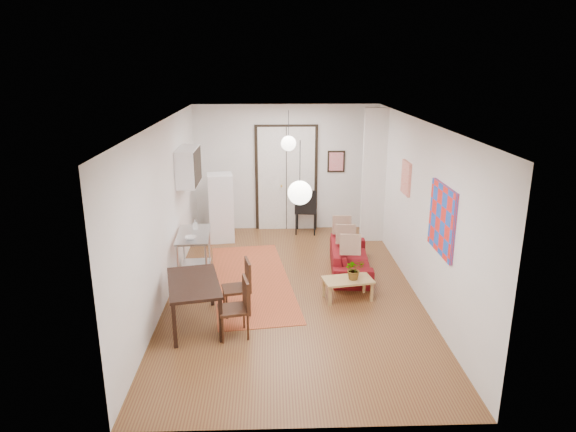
{
  "coord_description": "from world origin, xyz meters",
  "views": [
    {
      "loc": [
        -0.35,
        -8.14,
        3.8
      ],
      "look_at": [
        -0.07,
        0.32,
        1.25
      ],
      "focal_mm": 32.0,
      "sensor_mm": 36.0,
      "label": 1
    }
  ],
  "objects_px": {
    "dining_table": "(194,286)",
    "dining_chair_near": "(236,281)",
    "coffee_table": "(348,282)",
    "dining_chair_far": "(233,301)",
    "kitchen_counter": "(194,250)",
    "sofa": "(350,258)",
    "fridge": "(221,208)",
    "black_side_chair": "(306,205)"
  },
  "relations": [
    {
      "from": "fridge",
      "to": "dining_chair_far",
      "type": "xyz_separation_m",
      "value": [
        0.54,
        -4.1,
        -0.25
      ]
    },
    {
      "from": "black_side_chair",
      "to": "fridge",
      "type": "bearing_deg",
      "value": 24.35
    },
    {
      "from": "coffee_table",
      "to": "dining_chair_far",
      "type": "xyz_separation_m",
      "value": [
        -1.81,
        -1.06,
        0.19
      ]
    },
    {
      "from": "kitchen_counter",
      "to": "fridge",
      "type": "relative_size",
      "value": 0.78
    },
    {
      "from": "coffee_table",
      "to": "fridge",
      "type": "distance_m",
      "value": 3.87
    },
    {
      "from": "sofa",
      "to": "kitchen_counter",
      "type": "xyz_separation_m",
      "value": [
        -2.87,
        -0.26,
        0.29
      ]
    },
    {
      "from": "sofa",
      "to": "black_side_chair",
      "type": "height_order",
      "value": "black_side_chair"
    },
    {
      "from": "fridge",
      "to": "dining_chair_far",
      "type": "bearing_deg",
      "value": -90.44
    },
    {
      "from": "coffee_table",
      "to": "fridge",
      "type": "xyz_separation_m",
      "value": [
        -2.36,
        3.04,
        0.44
      ]
    },
    {
      "from": "dining_table",
      "to": "dining_chair_near",
      "type": "height_order",
      "value": "dining_chair_near"
    },
    {
      "from": "sofa",
      "to": "dining_table",
      "type": "relative_size",
      "value": 1.29
    },
    {
      "from": "sofa",
      "to": "fridge",
      "type": "xyz_separation_m",
      "value": [
        -2.58,
        1.85,
        0.48
      ]
    },
    {
      "from": "dining_chair_near",
      "to": "black_side_chair",
      "type": "distance_m",
      "value": 4.2
    },
    {
      "from": "coffee_table",
      "to": "dining_chair_far",
      "type": "bearing_deg",
      "value": -149.68
    },
    {
      "from": "coffee_table",
      "to": "dining_chair_near",
      "type": "bearing_deg",
      "value": -168.77
    },
    {
      "from": "dining_chair_far",
      "to": "black_side_chair",
      "type": "height_order",
      "value": "black_side_chair"
    },
    {
      "from": "dining_chair_near",
      "to": "dining_chair_far",
      "type": "xyz_separation_m",
      "value": [
        0.0,
        -0.7,
        0.0
      ]
    },
    {
      "from": "dining_chair_near",
      "to": "black_side_chair",
      "type": "height_order",
      "value": "black_side_chair"
    },
    {
      "from": "kitchen_counter",
      "to": "dining_chair_near",
      "type": "xyz_separation_m",
      "value": [
        0.84,
        -1.29,
        -0.05
      ]
    },
    {
      "from": "sofa",
      "to": "kitchen_counter",
      "type": "distance_m",
      "value": 2.9
    },
    {
      "from": "coffee_table",
      "to": "dining_chair_near",
      "type": "height_order",
      "value": "dining_chair_near"
    },
    {
      "from": "sofa",
      "to": "dining_table",
      "type": "bearing_deg",
      "value": 131.52
    },
    {
      "from": "sofa",
      "to": "dining_chair_near",
      "type": "relative_size",
      "value": 2.07
    },
    {
      "from": "black_side_chair",
      "to": "dining_chair_far",
      "type": "bearing_deg",
      "value": 81.25
    },
    {
      "from": "black_side_chair",
      "to": "dining_table",
      "type": "bearing_deg",
      "value": 73.51
    },
    {
      "from": "fridge",
      "to": "dining_chair_far",
      "type": "distance_m",
      "value": 4.14
    },
    {
      "from": "fridge",
      "to": "black_side_chair",
      "type": "distance_m",
      "value": 1.99
    },
    {
      "from": "kitchen_counter",
      "to": "fridge",
      "type": "height_order",
      "value": "fridge"
    },
    {
      "from": "coffee_table",
      "to": "kitchen_counter",
      "type": "distance_m",
      "value": 2.82
    },
    {
      "from": "coffee_table",
      "to": "kitchen_counter",
      "type": "height_order",
      "value": "kitchen_counter"
    },
    {
      "from": "dining_table",
      "to": "coffee_table",
      "type": "bearing_deg",
      "value": 18.25
    },
    {
      "from": "kitchen_counter",
      "to": "dining_table",
      "type": "height_order",
      "value": "kitchen_counter"
    },
    {
      "from": "coffee_table",
      "to": "dining_table",
      "type": "relative_size",
      "value": 0.63
    },
    {
      "from": "coffee_table",
      "to": "black_side_chair",
      "type": "distance_m",
      "value": 3.66
    },
    {
      "from": "dining_table",
      "to": "dining_chair_near",
      "type": "bearing_deg",
      "value": 35.98
    },
    {
      "from": "kitchen_counter",
      "to": "dining_chair_near",
      "type": "relative_size",
      "value": 1.33
    },
    {
      "from": "dining_chair_near",
      "to": "kitchen_counter",
      "type": "bearing_deg",
      "value": -159.23
    },
    {
      "from": "fridge",
      "to": "dining_chair_near",
      "type": "distance_m",
      "value": 3.45
    },
    {
      "from": "sofa",
      "to": "fridge",
      "type": "distance_m",
      "value": 3.21
    },
    {
      "from": "coffee_table",
      "to": "dining_chair_near",
      "type": "xyz_separation_m",
      "value": [
        -1.81,
        -0.36,
        0.19
      ]
    },
    {
      "from": "kitchen_counter",
      "to": "black_side_chair",
      "type": "height_order",
      "value": "black_side_chair"
    },
    {
      "from": "sofa",
      "to": "dining_chair_far",
      "type": "bearing_deg",
      "value": 142.39
    }
  ]
}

